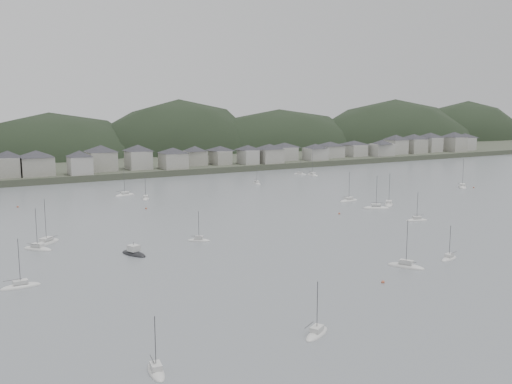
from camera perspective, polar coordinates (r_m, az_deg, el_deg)
ground at (r=131.08m, az=16.21°, el=-7.06°), size 900.00×900.00×0.00m
far_shore_land at (r=395.16m, az=-15.67°, el=3.68°), size 900.00×250.00×3.00m
forested_ridge at (r=372.97m, az=-13.95°, el=1.48°), size 851.55×103.94×102.57m
waterfront_town at (r=307.09m, az=-1.53°, el=3.94°), size 451.48×28.46×12.92m
sailboat_lead at (r=224.43m, az=-12.98°, el=-0.31°), size 8.89×5.15×11.58m
moored_fleet at (r=179.06m, az=3.25°, el=-2.40°), size 257.33×173.69×12.89m
motor_launch_far at (r=137.57m, az=-12.11°, el=-6.02°), size 5.53×8.55×3.92m
mooring_buoys at (r=169.61m, az=-1.70°, el=-3.04°), size 198.02×124.37×0.70m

